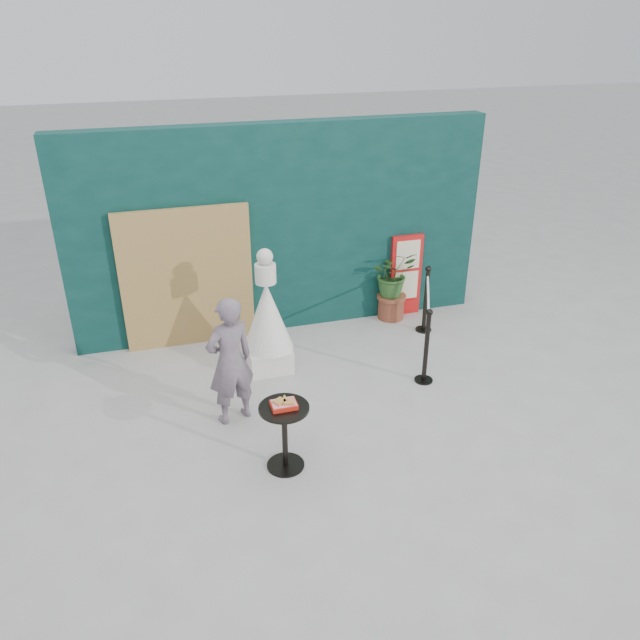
{
  "coord_description": "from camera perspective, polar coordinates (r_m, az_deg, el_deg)",
  "views": [
    {
      "loc": [
        -1.89,
        -5.19,
        4.36
      ],
      "look_at": [
        0.0,
        1.2,
        1.0
      ],
      "focal_mm": 35.0,
      "sensor_mm": 36.0,
      "label": 1
    }
  ],
  "objects": [
    {
      "name": "food_basket",
      "position": [
        6.33,
        -3.32,
        -7.65
      ],
      "size": [
        0.26,
        0.19,
        0.11
      ],
      "color": "red",
      "rests_on": "cafe_table"
    },
    {
      "name": "ground",
      "position": [
        7.04,
        2.83,
        -11.56
      ],
      "size": [
        60.0,
        60.0,
        0.0
      ],
      "primitive_type": "plane",
      "color": "#ADAAA5",
      "rests_on": "ground"
    },
    {
      "name": "woman",
      "position": [
        7.12,
        -8.23,
        -3.74
      ],
      "size": [
        0.66,
        0.54,
        1.56
      ],
      "primitive_type": "imported",
      "rotation": [
        0.0,
        0.0,
        3.47
      ],
      "color": "slate",
      "rests_on": "ground"
    },
    {
      "name": "statue",
      "position": [
        8.14,
        -4.83,
        -0.13
      ],
      "size": [
        0.66,
        0.66,
        1.69
      ],
      "color": "white",
      "rests_on": "ground"
    },
    {
      "name": "cafe_table",
      "position": [
        6.5,
        -3.26,
        -9.77
      ],
      "size": [
        0.52,
        0.52,
        0.75
      ],
      "color": "black",
      "rests_on": "ground"
    },
    {
      "name": "bamboo_fence",
      "position": [
        8.81,
        -12.05,
        3.72
      ],
      "size": [
        1.8,
        0.08,
        2.0
      ],
      "primitive_type": "cube",
      "color": "tan",
      "rests_on": "ground"
    },
    {
      "name": "menu_board",
      "position": [
        9.72,
        7.85,
        4.05
      ],
      "size": [
        0.5,
        0.07,
        1.3
      ],
      "color": "red",
      "rests_on": "ground"
    },
    {
      "name": "stanchion_barrier",
      "position": [
        8.65,
        9.67,
        -0.2
      ],
      "size": [
        0.84,
        1.54,
        1.03
      ],
      "color": "black",
      "rests_on": "ground"
    },
    {
      "name": "planter",
      "position": [
        9.56,
        6.64,
        3.73
      ],
      "size": [
        0.66,
        0.57,
        1.12
      ],
      "color": "brown",
      "rests_on": "ground"
    },
    {
      "name": "back_wall",
      "position": [
        9.02,
        -3.55,
        8.21
      ],
      "size": [
        6.0,
        0.3,
        3.0
      ],
      "primitive_type": "cube",
      "color": "#0A2D29",
      "rests_on": "ground"
    }
  ]
}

